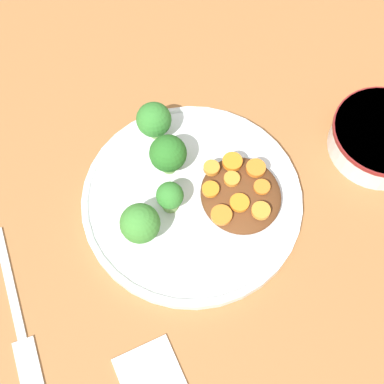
% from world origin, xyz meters
% --- Properties ---
extents(ground_plane, '(4.00, 4.00, 0.00)m').
position_xyz_m(ground_plane, '(0.00, 0.00, 0.00)').
color(ground_plane, '#9E6638').
extents(plate, '(0.27, 0.27, 0.02)m').
position_xyz_m(plate, '(0.00, 0.00, 0.01)').
color(plate, white).
rests_on(plate, ground_plane).
extents(dip_bowl, '(0.13, 0.13, 0.04)m').
position_xyz_m(dip_bowl, '(-0.02, 0.26, 0.02)').
color(dip_bowl, silver).
rests_on(dip_bowl, ground_plane).
extents(stew_mound, '(0.10, 0.10, 0.02)m').
position_xyz_m(stew_mound, '(0.02, 0.06, 0.03)').
color(stew_mound, '#5B3319').
rests_on(stew_mound, plate).
extents(broccoli_floret_0, '(0.05, 0.05, 0.06)m').
position_xyz_m(broccoli_floret_0, '(-0.05, -0.02, 0.05)').
color(broccoli_floret_0, '#759E51').
rests_on(broccoli_floret_0, plate).
extents(broccoli_floret_1, '(0.05, 0.05, 0.06)m').
position_xyz_m(broccoli_floret_1, '(0.03, -0.07, 0.05)').
color(broccoli_floret_1, '#759E51').
rests_on(broccoli_floret_1, plate).
extents(broccoli_floret_2, '(0.03, 0.03, 0.05)m').
position_xyz_m(broccoli_floret_2, '(0.01, -0.03, 0.04)').
color(broccoli_floret_2, '#759E51').
rests_on(broccoli_floret_2, plate).
extents(broccoli_floret_3, '(0.04, 0.04, 0.06)m').
position_xyz_m(broccoli_floret_3, '(-0.10, -0.02, 0.05)').
color(broccoli_floret_3, '#759E51').
rests_on(broccoli_floret_3, plate).
extents(carrot_slice_0, '(0.03, 0.03, 0.00)m').
position_xyz_m(carrot_slice_0, '(0.04, 0.02, 0.04)').
color(carrot_slice_0, orange).
rests_on(carrot_slice_0, stew_mound).
extents(carrot_slice_1, '(0.02, 0.02, 0.01)m').
position_xyz_m(carrot_slice_1, '(-0.01, 0.08, 0.04)').
color(carrot_slice_1, orange).
rests_on(carrot_slice_1, stew_mound).
extents(carrot_slice_2, '(0.02, 0.02, 0.01)m').
position_xyz_m(carrot_slice_2, '(0.00, 0.05, 0.04)').
color(carrot_slice_2, orange).
rests_on(carrot_slice_2, stew_mound).
extents(carrot_slice_3, '(0.02, 0.02, 0.01)m').
position_xyz_m(carrot_slice_3, '(0.05, 0.07, 0.04)').
color(carrot_slice_3, orange).
rests_on(carrot_slice_3, stew_mound).
extents(carrot_slice_4, '(0.02, 0.02, 0.01)m').
position_xyz_m(carrot_slice_4, '(0.03, 0.05, 0.04)').
color(carrot_slice_4, orange).
rests_on(carrot_slice_4, stew_mound).
extents(carrot_slice_5, '(0.02, 0.02, 0.01)m').
position_xyz_m(carrot_slice_5, '(0.01, 0.02, 0.04)').
color(carrot_slice_5, orange).
rests_on(carrot_slice_5, stew_mound).
extents(carrot_slice_6, '(0.02, 0.02, 0.01)m').
position_xyz_m(carrot_slice_6, '(-0.02, 0.03, 0.04)').
color(carrot_slice_6, orange).
rests_on(carrot_slice_6, stew_mound).
extents(carrot_slice_7, '(0.02, 0.02, 0.00)m').
position_xyz_m(carrot_slice_7, '(0.02, 0.08, 0.04)').
color(carrot_slice_7, orange).
rests_on(carrot_slice_7, stew_mound).
extents(carrot_slice_8, '(0.02, 0.02, 0.01)m').
position_xyz_m(carrot_slice_8, '(-0.02, 0.06, 0.04)').
color(carrot_slice_8, orange).
rests_on(carrot_slice_8, stew_mound).
extents(fork, '(0.20, 0.04, 0.01)m').
position_xyz_m(fork, '(0.10, -0.23, 0.00)').
color(fork, silver).
rests_on(fork, ground_plane).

